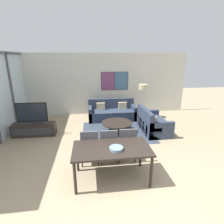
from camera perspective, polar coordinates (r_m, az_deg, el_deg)
name	(u,v)px	position (r m, az deg, el deg)	size (l,w,h in m)	color
ground_plane	(127,202)	(3.70, 4.97, -27.20)	(24.00, 24.00, 0.00)	#9E896B
wall_back	(103,84)	(8.24, -2.87, 9.02)	(7.97, 0.09, 2.80)	silver
area_rug	(117,132)	(6.43, 1.59, -6.42)	(2.47, 2.18, 0.01)	#333D4C
tv_console	(34,129)	(6.65, -24.03, -5.19)	(1.43, 0.45, 0.43)	black
television	(32,113)	(6.46, -24.65, -0.43)	(1.00, 0.20, 0.74)	#2D2D33
sofa_main	(112,113)	(7.66, -0.04, -0.23)	(2.03, 0.85, 0.86)	#2D384C
sofa_side	(152,124)	(6.54, 12.84, -3.84)	(0.85, 1.49, 0.86)	#2D384C
coffee_table	(117,125)	(6.32, 1.61, -4.15)	(1.09, 1.09, 0.37)	black
dining_table	(112,151)	(3.81, -0.09, -12.59)	(1.65, 0.88, 0.77)	black
dining_chair_left	(90,145)	(4.42, -7.30, -10.79)	(0.46, 0.46, 0.94)	#4C4C51
dining_chair_centre	(109,144)	(4.44, -1.12, -10.53)	(0.46, 0.46, 0.94)	#4C4C51
dining_chair_right	(127,143)	(4.53, 4.85, -9.99)	(0.46, 0.46, 0.94)	#4C4C51
fruit_bowl	(116,148)	(3.68, 1.41, -11.75)	(0.29, 0.29, 0.06)	slate
floor_lamp	(143,89)	(7.64, 10.10, 7.28)	(0.37, 0.37, 1.51)	#2D2D33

